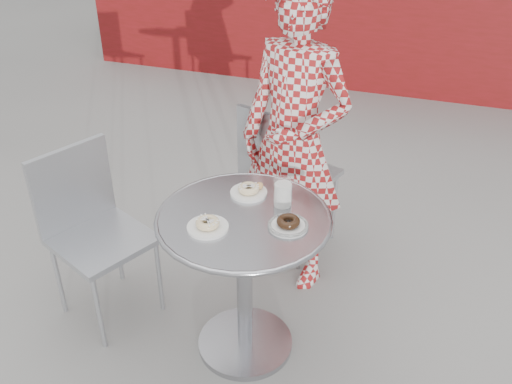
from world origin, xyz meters
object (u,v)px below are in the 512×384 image
(chair_far, at_px, (290,203))
(plate_near, at_px, (208,225))
(seated_person, at_px, (295,142))
(plate_far, at_px, (249,190))
(bistro_table, at_px, (244,251))
(chair_left, at_px, (106,268))
(milk_cup, at_px, (283,193))
(plate_checker, at_px, (288,224))

(chair_far, distance_m, plate_near, 1.14)
(seated_person, relative_size, plate_far, 9.89)
(plate_far, bearing_deg, bistro_table, -78.21)
(chair_left, xyz_separation_m, seated_person, (0.81, 0.62, 0.56))
(seated_person, distance_m, milk_cup, 0.51)
(chair_left, distance_m, plate_far, 0.91)
(chair_far, bearing_deg, plate_checker, 123.10)
(bistro_table, distance_m, plate_near, 0.27)
(seated_person, bearing_deg, plate_far, -84.18)
(seated_person, bearing_deg, plate_checker, -60.03)
(plate_far, height_order, plate_checker, same)
(chair_left, height_order, milk_cup, milk_cup)
(milk_cup, bearing_deg, seated_person, 99.50)
(chair_far, height_order, milk_cup, chair_far)
(bistro_table, height_order, plate_near, plate_near)
(chair_far, distance_m, milk_cup, 0.95)
(bistro_table, relative_size, milk_cup, 5.94)
(plate_checker, bearing_deg, plate_far, 140.59)
(bistro_table, xyz_separation_m, chair_far, (-0.03, 0.89, -0.30))
(plate_near, bearing_deg, plate_checker, 20.41)
(plate_checker, bearing_deg, chair_left, 178.15)
(seated_person, height_order, plate_checker, seated_person)
(bistro_table, distance_m, chair_left, 0.83)
(milk_cup, bearing_deg, plate_checker, -65.68)
(plate_near, distance_m, plate_checker, 0.34)
(bistro_table, height_order, seated_person, seated_person)
(plate_near, xyz_separation_m, plate_checker, (0.31, 0.12, -0.00))
(chair_left, height_order, plate_checker, chair_left)
(plate_far, bearing_deg, milk_cup, -14.72)
(chair_far, bearing_deg, seated_person, 126.44)
(seated_person, relative_size, plate_near, 9.59)
(chair_left, bearing_deg, chair_far, -15.55)
(chair_left, relative_size, plate_near, 5.17)
(milk_cup, bearing_deg, plate_far, 165.28)
(bistro_table, height_order, chair_left, chair_left)
(seated_person, xyz_separation_m, milk_cup, (0.08, -0.50, -0.00))
(chair_left, relative_size, plate_checker, 5.28)
(plate_far, bearing_deg, chair_far, 89.44)
(bistro_table, relative_size, chair_left, 0.86)
(chair_far, relative_size, plate_checker, 5.49)
(bistro_table, bearing_deg, plate_near, -130.47)
(bistro_table, relative_size, plate_near, 4.45)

